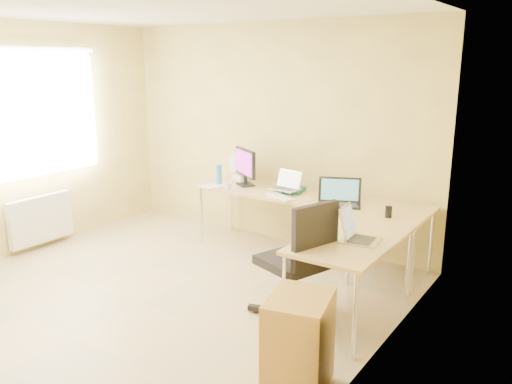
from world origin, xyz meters
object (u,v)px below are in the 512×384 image
Objects in this scene: desk_return at (351,278)px; office_chair at (294,264)px; monitor at (245,167)px; laptop_return at (361,228)px; desk_main at (307,227)px; laptop_black at (339,192)px; water_bottle at (219,174)px; laptop_center at (285,180)px; desk_fan at (238,168)px; keyboard at (280,196)px; mug at (228,186)px; cabinet at (299,343)px.

office_chair is (-0.40, -0.29, 0.14)m from desk_return.
laptop_return is at bearing 2.28° from monitor.
laptop_black reaches higher than desk_main.
water_bottle reaches higher than laptop_return.
desk_fan reaches higher than laptop_center.
desk_fan is (-0.84, 0.27, 0.00)m from laptop_center.
office_chair is (-0.49, -0.22, -0.35)m from laptop_return.
desk_fan is at bearing 173.95° from monitor.
desk_main is at bearing 132.60° from office_chair.
desk_main is 1.23m from desk_fan.
monitor is at bearing -176.58° from keyboard.
keyboard is at bearing 10.27° from monitor.
water_bottle is at bearing -162.00° from keyboard.
desk_main is 1.59m from laptop_return.
mug is 0.27× the size of laptop_return.
desk_fan is (-2.07, 1.20, 0.51)m from desk_return.
laptop_center reaches higher than cabinet.
laptop_black is (0.46, -0.18, 0.50)m from desk_main.
water_bottle is (-0.26, 0.16, 0.08)m from mug.
laptop_black reaches higher than laptop_center.
desk_return is 3.02× the size of laptop_black.
office_chair reaches higher than keyboard.
monitor is at bearing 118.79° from cabinet.
office_chair is at bearing -28.32° from keyboard.
laptop_center is 0.77× the size of keyboard.
desk_fan is at bearing 171.17° from laptop_center.
laptop_center reaches higher than mug.
laptop_center is 0.48× the size of cabinet.
desk_return is at bearing -45.73° from desk_main.
keyboard is at bearing 145.42° from office_chair.
desk_return is 2.32m from water_bottle.
laptop_return is (0.09, -0.07, 0.48)m from desk_return.
desk_fan is 0.87× the size of laptop_return.
keyboard is 1.34m from office_chair.
desk_main is at bearing 24.68° from laptop_center.
water_bottle is at bearing 124.56° from cabinet.
keyboard is at bearing 147.44° from desk_return.
water_bottle is 0.80× the size of desk_fan.
office_chair reaches higher than mug.
desk_fan is at bearing 156.75° from office_chair.
monitor is 0.35m from mug.
office_chair is at bearing -34.25° from water_bottle.
water_bottle is 0.34m from desk_fan.
mug is at bearing -150.45° from keyboard.
office_chair is at bearing 108.17° from laptop_return.
office_chair is (1.42, -1.30, -0.45)m from monitor.
water_bottle is 0.22× the size of office_chair.
desk_main is 1.40m from desk_return.
laptop_black is at bearing 2.09° from desk_fan.
desk_fan is (-0.88, 0.44, 0.14)m from keyboard.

